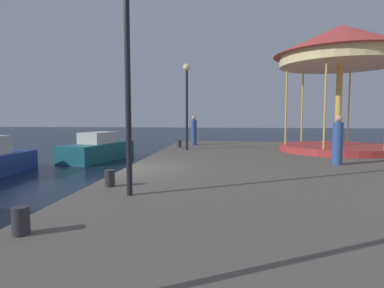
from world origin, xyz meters
name	(u,v)px	position (x,y,z in m)	size (l,w,h in m)	color
ground_plane	(125,192)	(0.00, 0.00, 0.00)	(120.00, 120.00, 0.00)	black
quay_dock	(332,185)	(6.45, 0.00, 0.40)	(12.90, 22.81, 0.80)	#5B564F
motorboat_teal	(98,149)	(-4.00, 7.24, 0.61)	(2.88, 4.98, 1.58)	#19606B
carousel	(340,57)	(8.46, 5.93, 5.23)	(6.10, 6.10, 5.89)	#B23333
lamp_post_mid_promenade	(127,43)	(1.26, -3.42, 3.97)	(0.36, 0.36, 4.69)	black
lamp_post_far_end	(187,91)	(1.27, 5.70, 3.70)	(0.36, 0.36, 4.23)	black
bollard_north	(179,144)	(0.67, 7.05, 1.00)	(0.24, 0.24, 0.40)	#2D2D33
bollard_south	(21,221)	(0.44, -5.79, 1.00)	(0.24, 0.24, 0.40)	#2D2D33
bollard_center	(110,178)	(0.53, -2.66, 1.00)	(0.24, 0.24, 0.40)	#2D2D33
person_by_the_water	(194,131)	(1.29, 8.54, 1.59)	(0.34, 0.34, 1.70)	#2D4C8C
person_near_carousel	(338,142)	(7.06, 1.55, 1.60)	(0.34, 0.34, 1.71)	#2D4C8C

